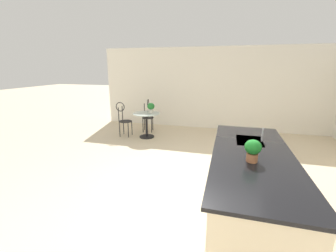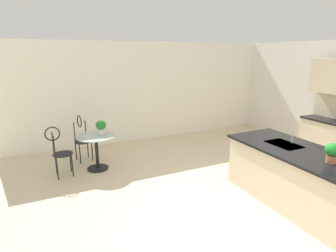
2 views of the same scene
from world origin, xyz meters
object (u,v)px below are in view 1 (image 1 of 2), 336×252
at_px(bistro_table, 147,123).
at_px(potted_plant_on_table, 151,107).
at_px(chair_by_island, 148,114).
at_px(potted_plant_counter_near, 253,149).
at_px(chair_near_window, 124,118).

bearing_deg(bistro_table, potted_plant_on_table, 111.88).
distance_m(bistro_table, chair_by_island, 0.70).
xyz_separation_m(potted_plant_on_table, potted_plant_counter_near, (3.31, 2.51, 0.17)).
bearing_deg(bistro_table, potted_plant_counter_near, 39.01).
xyz_separation_m(chair_near_window, chair_by_island, (-0.71, 0.53, 0.00)).
distance_m(bistro_table, potted_plant_counter_near, 4.24).
xyz_separation_m(chair_by_island, potted_plant_on_table, (0.61, 0.33, 0.34)).
bearing_deg(chair_by_island, chair_near_window, -36.71).
bearing_deg(bistro_table, chair_near_window, -86.71).
height_order(bistro_table, chair_near_window, chair_near_window).
height_order(chair_near_window, potted_plant_counter_near, potted_plant_counter_near).
bearing_deg(potted_plant_on_table, bistro_table, -68.12).
distance_m(chair_near_window, chair_by_island, 0.88).
bearing_deg(potted_plant_counter_near, bistro_table, -140.99).
relative_size(potted_plant_on_table, potted_plant_counter_near, 1.07).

